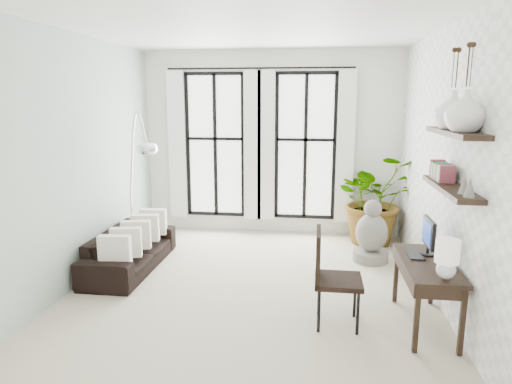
% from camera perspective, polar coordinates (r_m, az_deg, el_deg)
% --- Properties ---
extents(floor, '(5.00, 5.00, 0.00)m').
position_cam_1_polar(floor, '(6.05, -0.44, -11.52)').
color(floor, '#BDB296').
rests_on(floor, ground).
extents(ceiling, '(5.00, 5.00, 0.00)m').
position_cam_1_polar(ceiling, '(5.62, -0.50, 20.03)').
color(ceiling, white).
rests_on(ceiling, wall_back).
extents(wall_left, '(0.00, 5.00, 5.00)m').
position_cam_1_polar(wall_left, '(6.32, -21.16, 3.78)').
color(wall_left, '#A4B7AB').
rests_on(wall_left, floor).
extents(wall_right, '(0.00, 5.00, 5.00)m').
position_cam_1_polar(wall_right, '(5.77, 22.32, 3.00)').
color(wall_right, white).
rests_on(wall_right, floor).
extents(wall_back, '(4.50, 0.00, 4.50)m').
position_cam_1_polar(wall_back, '(8.08, 1.93, 6.09)').
color(wall_back, white).
rests_on(wall_back, floor).
extents(windows, '(3.26, 0.13, 2.65)m').
position_cam_1_polar(windows, '(8.04, 0.45, 5.78)').
color(windows, white).
rests_on(windows, wall_back).
extents(wall_shelves, '(0.25, 1.30, 0.60)m').
position_cam_1_polar(wall_shelves, '(4.94, 23.23, 3.12)').
color(wall_shelves, black).
rests_on(wall_shelves, wall_right).
extents(sofa, '(0.76, 1.89, 0.55)m').
position_cam_1_polar(sofa, '(6.75, -15.45, -6.97)').
color(sofa, black).
rests_on(sofa, floor).
extents(throw_pillows, '(0.40, 1.52, 0.40)m').
position_cam_1_polar(throw_pillows, '(6.64, -14.75, -5.19)').
color(throw_pillows, silver).
rests_on(throw_pillows, sofa).
extents(plant, '(1.65, 1.54, 1.50)m').
position_cam_1_polar(plant, '(7.79, 14.67, -0.80)').
color(plant, '#2D7228').
rests_on(plant, floor).
extents(desk, '(0.51, 1.21, 1.11)m').
position_cam_1_polar(desk, '(5.05, 20.78, -8.76)').
color(desk, black).
rests_on(desk, floor).
extents(desk_chair, '(0.50, 0.50, 1.04)m').
position_cam_1_polar(desk_chair, '(4.93, 9.17, -9.79)').
color(desk_chair, black).
rests_on(desk_chair, floor).
extents(arc_lamp, '(0.71, 0.62, 2.22)m').
position_cam_1_polar(arc_lamp, '(6.60, -14.57, 4.83)').
color(arc_lamp, silver).
rests_on(arc_lamp, floor).
extents(buddha, '(0.52, 0.52, 0.93)m').
position_cam_1_polar(buddha, '(6.96, 14.23, -5.31)').
color(buddha, gray).
rests_on(buddha, floor).
extents(vase_a, '(0.37, 0.37, 0.38)m').
position_cam_1_polar(vase_a, '(4.62, 24.74, 9.20)').
color(vase_a, white).
rests_on(vase_a, shelf_upper).
extents(vase_b, '(0.37, 0.37, 0.38)m').
position_cam_1_polar(vase_b, '(5.00, 23.39, 9.41)').
color(vase_b, white).
rests_on(vase_b, shelf_upper).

